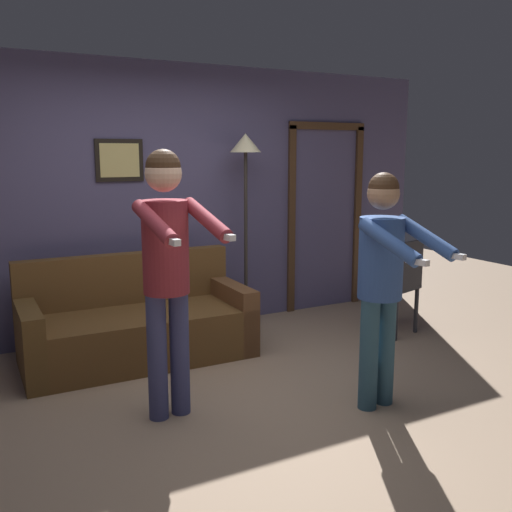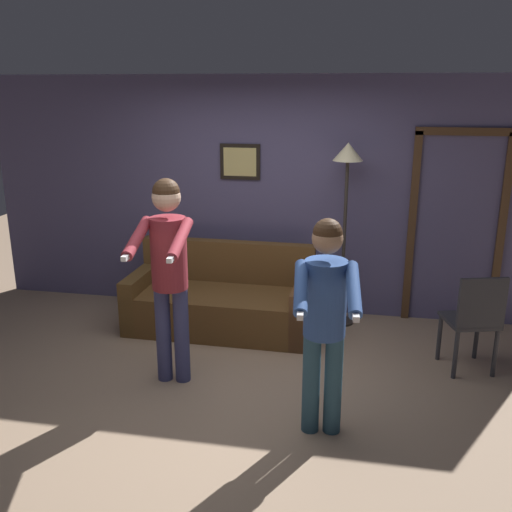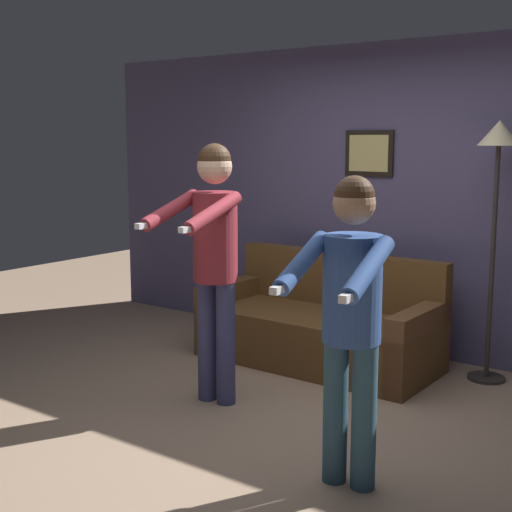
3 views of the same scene
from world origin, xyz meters
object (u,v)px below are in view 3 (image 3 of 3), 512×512
at_px(couch, 320,329).
at_px(person_standing_left, 214,247).
at_px(torchiere_lamp, 497,170).
at_px(person_standing_right, 351,305).

bearing_deg(couch, person_standing_left, -96.10).
relative_size(torchiere_lamp, person_standing_left, 1.09).
height_order(couch, person_standing_right, person_standing_right).
xyz_separation_m(couch, person_standing_left, (-0.13, -1.20, 0.81)).
height_order(torchiere_lamp, person_standing_right, torchiere_lamp).
height_order(couch, torchiere_lamp, torchiere_lamp).
relative_size(couch, person_standing_left, 1.08).
relative_size(torchiere_lamp, person_standing_right, 1.19).
xyz_separation_m(torchiere_lamp, person_standing_right, (-0.05, -2.10, -0.60)).
bearing_deg(person_standing_right, couch, 124.72).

